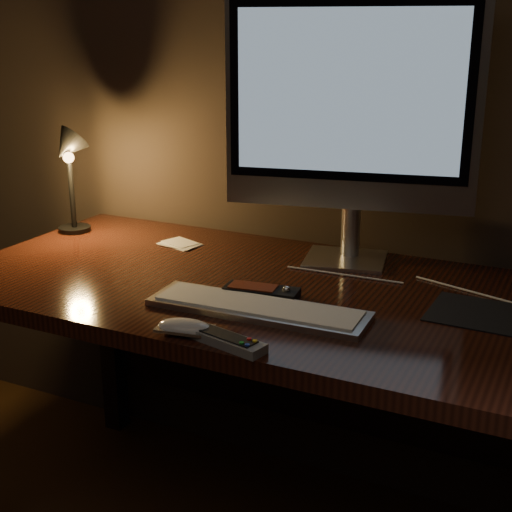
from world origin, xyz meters
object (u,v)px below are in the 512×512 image
at_px(desk, 287,326).
at_px(monitor, 350,111).
at_px(desk_lamp, 68,162).
at_px(media_remote, 262,291).
at_px(tv_remote, 223,339).
at_px(keyboard, 258,308).
at_px(mouse, 185,329).

relative_size(desk, monitor, 2.43).
distance_m(monitor, desk_lamp, 0.83).
relative_size(monitor, media_remote, 3.72).
distance_m(tv_remote, desk_lamp, 0.92).
distance_m(desk, tv_remote, 0.43).
xyz_separation_m(monitor, desk_lamp, (-0.80, -0.11, -0.17)).
bearing_deg(desk, media_remote, -90.89).
distance_m(keyboard, tv_remote, 0.18).
relative_size(monitor, tv_remote, 3.43).
distance_m(monitor, tv_remote, 0.70).
height_order(desk, mouse, mouse).
height_order(mouse, tv_remote, tv_remote).
xyz_separation_m(mouse, desk_lamp, (-0.67, 0.47, 0.21)).
bearing_deg(desk, keyboard, -82.56).
height_order(monitor, desk_lamp, monitor).
relative_size(mouse, media_remote, 0.63).
bearing_deg(mouse, keyboard, 55.26).
xyz_separation_m(mouse, media_remote, (0.05, 0.26, 0.00)).
relative_size(mouse, tv_remote, 0.58).
distance_m(mouse, desk_lamp, 0.84).
xyz_separation_m(mouse, tv_remote, (0.09, -0.01, -0.00)).
height_order(keyboard, mouse, mouse).
bearing_deg(keyboard, monitor, 80.08).
xyz_separation_m(monitor, tv_remote, (-0.04, -0.59, -0.38)).
xyz_separation_m(monitor, keyboard, (-0.05, -0.41, -0.38)).
bearing_deg(keyboard, desk, 95.19).
height_order(mouse, media_remote, media_remote).
bearing_deg(media_remote, desk_lamp, 155.64).
distance_m(keyboard, mouse, 0.19).
xyz_separation_m(keyboard, tv_remote, (0.01, -0.18, 0.00)).
bearing_deg(keyboard, mouse, -117.34).
bearing_deg(desk, tv_remote, -84.18).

